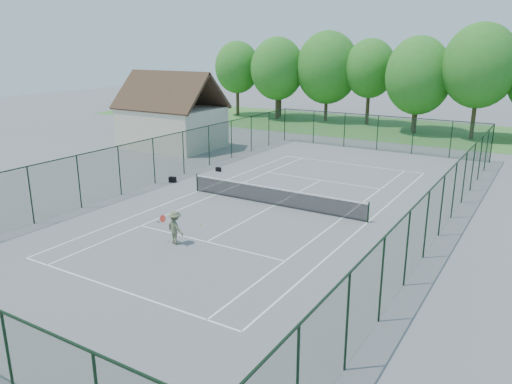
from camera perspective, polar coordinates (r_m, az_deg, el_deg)
ground at (r=28.36m, az=2.10°, el=-1.54°), size 140.00×140.00×0.00m
grass_far at (r=55.83m, az=17.47°, el=6.71°), size 80.00×16.00×0.01m
court_lines at (r=28.36m, az=2.10°, el=-1.53°), size 11.05×23.85×0.01m
tennis_net at (r=28.19m, az=2.12°, el=-0.42°), size 11.08×0.08×1.10m
fence_enclosure at (r=27.91m, az=2.14°, el=1.51°), size 18.05×36.05×3.02m
utility_building at (r=44.79m, az=-9.66°, el=9.02°), size 8.60×6.27×6.63m
tree_line_far at (r=55.21m, az=18.01°, el=12.84°), size 39.40×6.40×9.70m
sports_bag_a at (r=33.51m, az=-9.52°, el=1.41°), size 0.51×0.37×0.37m
sports_bag_b at (r=36.04m, az=-4.33°, el=2.60°), size 0.38×0.24×0.29m
tennis_player at (r=23.03m, az=-9.22°, el=-4.02°), size 2.05×0.86×1.57m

